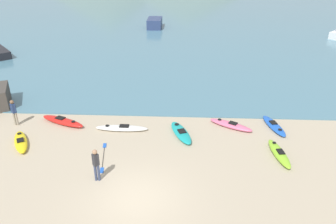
{
  "coord_description": "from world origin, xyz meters",
  "views": [
    {
      "loc": [
        1.97,
        -11.21,
        9.8
      ],
      "look_at": [
        1.04,
        7.73,
        0.5
      ],
      "focal_mm": 35.0,
      "sensor_mm": 36.0,
      "label": 1
    }
  ],
  "objects": [
    {
      "name": "loose_paddle",
      "position": [
        -2.17,
        3.11,
        0.01
      ],
      "size": [
        0.63,
        2.77,
        0.03
      ],
      "color": "black",
      "rests_on": "ground_plane"
    },
    {
      "name": "kayak_on_sand_5",
      "position": [
        -1.71,
        6.09,
        0.14
      ],
      "size": [
        3.2,
        0.7,
        0.33
      ],
      "color": "white",
      "rests_on": "ground_plane"
    },
    {
      "name": "person_near_waterline",
      "position": [
        -8.42,
        6.43,
        0.98
      ],
      "size": [
        0.35,
        0.3,
        1.71
      ],
      "color": "gray",
      "rests_on": "ground_plane"
    },
    {
      "name": "kayak_on_sand_6",
      "position": [
        7.15,
        3.69,
        0.18
      ],
      "size": [
        0.94,
        2.82,
        0.41
      ],
      "color": "#8CCC2D",
      "rests_on": "ground_plane"
    },
    {
      "name": "kayak_on_sand_2",
      "position": [
        7.65,
        6.88,
        0.13
      ],
      "size": [
        1.26,
        2.82,
        0.31
      ],
      "color": "blue",
      "rests_on": "ground_plane"
    },
    {
      "name": "kayak_on_sand_4",
      "position": [
        1.91,
        5.69,
        0.16
      ],
      "size": [
        1.7,
        2.88,
        0.37
      ],
      "color": "teal",
      "rests_on": "ground_plane"
    },
    {
      "name": "bay_water",
      "position": [
        0.0,
        43.03,
        0.03
      ],
      "size": [
        160.0,
        70.0,
        0.06
      ],
      "primitive_type": "cube",
      "color": "teal",
      "rests_on": "ground_plane"
    },
    {
      "name": "kayak_on_sand_3",
      "position": [
        4.98,
        6.8,
        0.16
      ],
      "size": [
        2.74,
        2.01,
        0.36
      ],
      "color": "#E5668C",
      "rests_on": "ground_plane"
    },
    {
      "name": "kayak_on_sand_1",
      "position": [
        -7.12,
        4.2,
        0.16
      ],
      "size": [
        1.85,
        2.62,
        0.36
      ],
      "color": "yellow",
      "rests_on": "ground_plane"
    },
    {
      "name": "moored_boat_1",
      "position": [
        -2.25,
        35.88,
        0.71
      ],
      "size": [
        1.95,
        3.84,
        1.3
      ],
      "color": "navy",
      "rests_on": "bay_water"
    },
    {
      "name": "kayak_on_sand_0",
      "position": [
        -5.58,
        6.74,
        0.18
      ],
      "size": [
        3.23,
        1.92,
        0.41
      ],
      "color": "red",
      "rests_on": "ground_plane"
    },
    {
      "name": "person_near_foreground",
      "position": [
        -1.99,
        1.2,
        0.98
      ],
      "size": [
        0.35,
        0.3,
        1.7
      ],
      "color": "#384260",
      "rests_on": "ground_plane"
    },
    {
      "name": "ground_plane",
      "position": [
        0.0,
        0.0,
        0.0
      ],
      "size": [
        400.0,
        400.0,
        0.0
      ],
      "primitive_type": "plane",
      "color": "tan"
    }
  ]
}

